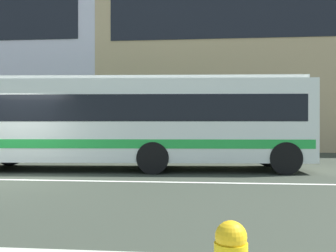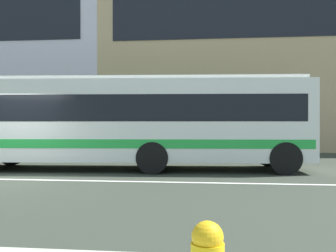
# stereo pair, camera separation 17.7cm
# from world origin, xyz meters

# --- Properties ---
(ground_plane) EXTENTS (160.00, 160.00, 0.00)m
(ground_plane) POSITION_xyz_m (0.00, 0.00, 0.00)
(ground_plane) COLOR #30352C
(lane_centre_line) EXTENTS (60.00, 0.16, 0.01)m
(lane_centre_line) POSITION_xyz_m (0.00, 0.00, 0.00)
(lane_centre_line) COLOR silver
(lane_centre_line) RESTS_ON ground_plane
(hedge_row_far) EXTENTS (14.32, 1.10, 0.77)m
(hedge_row_far) POSITION_xyz_m (-0.73, 6.78, 0.38)
(hedge_row_far) COLOR #29531C
(hedge_row_far) RESTS_ON ground_plane
(apartment_block_right) EXTENTS (23.14, 8.36, 12.98)m
(apartment_block_right) POSITION_xyz_m (10.94, 15.21, 6.49)
(apartment_block_right) COLOR tan
(apartment_block_right) RESTS_ON ground_plane
(transit_bus) EXTENTS (11.74, 3.27, 3.09)m
(transit_bus) POSITION_xyz_m (3.21, 2.69, 1.71)
(transit_bus) COLOR white
(transit_bus) RESTS_ON ground_plane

